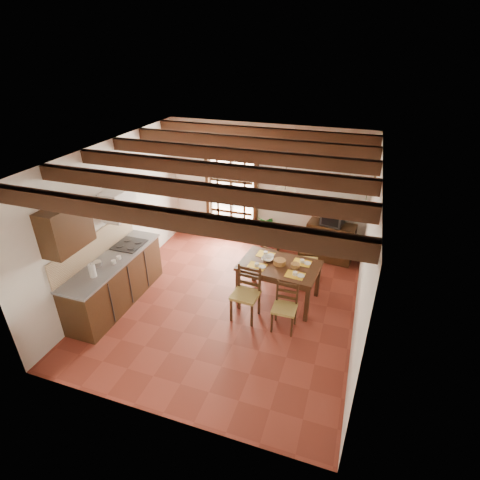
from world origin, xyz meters
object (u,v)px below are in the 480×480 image
at_px(chair_far_left, 273,264).
at_px(kitchen_counter, 115,280).
at_px(chair_near_right, 284,315).
at_px(chair_near_left, 246,303).
at_px(chair_far_right, 307,270).
at_px(pendant_lamp, 285,194).
at_px(sideboard, 330,242).
at_px(crt_tv, 333,216).
at_px(dining_table, 279,269).
at_px(potted_plant, 267,229).

bearing_deg(chair_far_left, kitchen_counter, 50.96).
bearing_deg(chair_near_right, chair_near_left, 173.86).
distance_m(chair_far_right, pendant_lamp, 1.91).
distance_m(sideboard, crt_tv, 0.62).
height_order(dining_table, chair_far_right, chair_far_right).
distance_m(chair_near_right, sideboard, 2.59).
distance_m(kitchen_counter, chair_near_left, 2.41).
bearing_deg(chair_far_right, kitchen_counter, 19.36).
xyz_separation_m(chair_far_left, potted_plant, (-0.39, 0.92, 0.29)).
relative_size(crt_tv, potted_plant, 0.27).
xyz_separation_m(chair_far_left, sideboard, (1.01, 1.05, 0.15)).
height_order(chair_near_right, chair_far_left, chair_far_left).
bearing_deg(chair_near_right, kitchen_counter, -175.53).
relative_size(chair_far_right, potted_plant, 0.51).
bearing_deg(chair_near_right, crt_tv, 79.51).
height_order(kitchen_counter, crt_tv, kitchen_counter).
height_order(chair_near_left, chair_far_right, chair_far_right).
height_order(kitchen_counter, potted_plant, potted_plant).
height_order(kitchen_counter, chair_far_right, kitchen_counter).
distance_m(kitchen_counter, pendant_lamp, 3.42).
distance_m(chair_near_left, chair_far_right, 1.60).
bearing_deg(dining_table, crt_tv, 73.37).
bearing_deg(chair_near_right, potted_plant, 110.79).
distance_m(chair_near_left, pendant_lamp, 1.99).
height_order(chair_far_right, crt_tv, crt_tv).
height_order(kitchen_counter, chair_near_left, kitchen_counter).
bearing_deg(kitchen_counter, dining_table, 20.21).
xyz_separation_m(sideboard, crt_tv, (0.00, -0.01, 0.62)).
bearing_deg(crt_tv, kitchen_counter, -129.80).
relative_size(chair_near_right, chair_far_left, 0.96).
xyz_separation_m(chair_far_right, crt_tv, (0.30, 1.11, 0.74)).
bearing_deg(dining_table, pendant_lamp, 95.27).
distance_m(chair_far_right, sideboard, 1.16).
relative_size(kitchen_counter, chair_far_left, 2.56).
xyz_separation_m(chair_near_right, crt_tv, (0.44, 2.54, 0.78)).
xyz_separation_m(chair_near_left, chair_far_left, (0.13, 1.43, -0.03)).
distance_m(dining_table, pendant_lamp, 1.42).
bearing_deg(kitchen_counter, chair_near_right, 5.20).
relative_size(chair_far_right, sideboard, 0.97).
bearing_deg(crt_tv, chair_near_right, -88.29).
xyz_separation_m(crt_tv, potted_plant, (-1.39, -0.12, -0.47)).
bearing_deg(chair_far_right, potted_plant, -50.87).
bearing_deg(pendant_lamp, sideboard, 67.01).
xyz_separation_m(kitchen_counter, potted_plant, (2.12, 2.70, 0.10)).
relative_size(chair_near_left, chair_far_right, 0.99).
relative_size(kitchen_counter, potted_plant, 1.18).
relative_size(chair_far_left, sideboard, 0.88).
height_order(chair_near_left, sideboard, chair_near_left).
relative_size(kitchen_counter, chair_far_right, 2.31).
distance_m(kitchen_counter, chair_far_right, 3.65).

